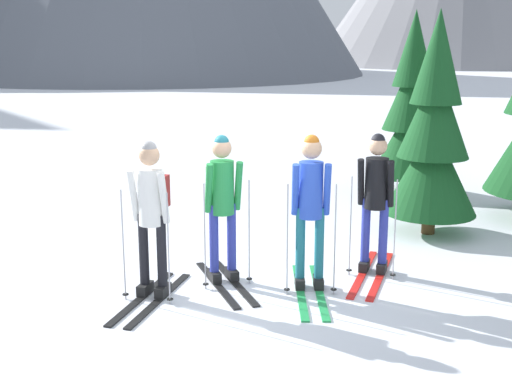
{
  "coord_description": "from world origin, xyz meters",
  "views": [
    {
      "loc": [
        -2.48,
        -7.16,
        2.91
      ],
      "look_at": [
        0.19,
        0.41,
        1.05
      ],
      "focal_mm": 47.4,
      "sensor_mm": 36.0,
      "label": 1
    }
  ],
  "objects": [
    {
      "name": "skier_in_blue",
      "position": [
        0.61,
        -0.28,
        1.04
      ],
      "size": [
        0.87,
        1.75,
        1.83
      ],
      "color": "green",
      "rests_on": "ground"
    },
    {
      "name": "skier_in_white",
      "position": [
        -1.15,
        0.1,
        1.02
      ],
      "size": [
        1.21,
        1.54,
        1.79
      ],
      "color": "black",
      "rests_on": "ground"
    },
    {
      "name": "ground_plane",
      "position": [
        0.0,
        0.0,
        0.0
      ],
      "size": [
        400.0,
        400.0,
        0.0
      ],
      "primitive_type": "plane",
      "color": "white"
    },
    {
      "name": "skier_in_black",
      "position": [
        1.59,
        -0.06,
        0.97
      ],
      "size": [
        1.33,
        1.6,
        1.76
      ],
      "color": "red",
      "rests_on": "ground"
    },
    {
      "name": "pine_tree_far",
      "position": [
        3.23,
        1.21,
        1.51
      ],
      "size": [
        1.37,
        1.37,
        3.3
      ],
      "color": "#51381E",
      "rests_on": "ground"
    },
    {
      "name": "skier_in_green",
      "position": [
        -0.27,
        0.29,
        1.02
      ],
      "size": [
        0.61,
        1.62,
        1.79
      ],
      "color": "black",
      "rests_on": "ground"
    },
    {
      "name": "pine_tree_near",
      "position": [
        4.42,
        3.7,
        1.55
      ],
      "size": [
        1.4,
        1.4,
        3.38
      ],
      "color": "#51381E",
      "rests_on": "ground"
    }
  ]
}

